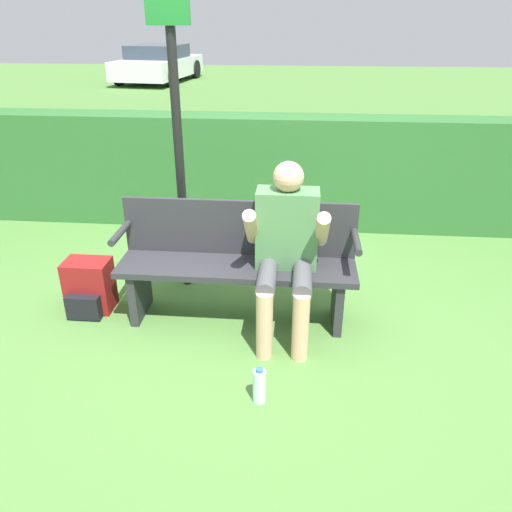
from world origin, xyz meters
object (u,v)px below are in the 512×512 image
park_bench (238,260)px  signpost (177,132)px  backpack (89,287)px  parked_car (158,64)px  water_bottle (259,386)px  person_seated (286,243)px

park_bench → signpost: signpost is taller
park_bench → backpack: size_ratio=4.20×
park_bench → parked_car: (-4.36, 13.97, 0.10)m
water_bottle → signpost: 1.95m
water_bottle → person_seated: bearing=82.0°
signpost → backpack: bearing=-143.7°
backpack → water_bottle: size_ratio=1.72×
person_seated → parked_car: bearing=108.5°
park_bench → signpost: bearing=138.2°
person_seated → signpost: 1.19m
park_bench → parked_car: parked_car is taller
park_bench → parked_car: size_ratio=0.42×
person_seated → water_bottle: person_seated is taller
person_seated → backpack: 1.58m
person_seated → parked_car: person_seated is taller
person_seated → backpack: (-1.50, 0.09, -0.47)m
park_bench → water_bottle: park_bench is taller
park_bench → water_bottle: size_ratio=7.25×
park_bench → backpack: bearing=-178.1°
park_bench → water_bottle: bearing=-75.7°
person_seated → water_bottle: bearing=-98.0°
signpost → water_bottle: bearing=-62.0°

